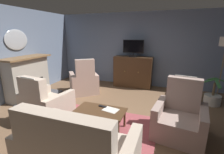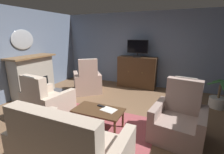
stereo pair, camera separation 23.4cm
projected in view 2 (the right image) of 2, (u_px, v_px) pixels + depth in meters
The scene contains 16 objects.
ground_plane at pixel (107, 121), 3.66m from camera, with size 6.63×6.33×0.04m, color brown.
wall_back at pixel (141, 50), 5.88m from camera, with size 6.63×0.10×2.62m, color slate.
wall_left at pixel (7, 55), 4.50m from camera, with size 0.10×6.33×2.62m, color slate.
rug_central at pixel (94, 131), 3.23m from camera, with size 2.28×1.95×0.01m, color #9E474C.
fireplace at pixel (34, 77), 4.99m from camera, with size 0.92×1.48×1.24m.
wall_mirror_oval at pixel (23, 40), 4.79m from camera, with size 0.06×0.75×0.58m, color #B2B7BF.
tv_cabinet at pixel (137, 73), 5.79m from camera, with size 1.34×0.48×1.10m.
television at pixel (137, 48), 5.52m from camera, with size 0.72×0.20×0.58m.
coffee_table at pixel (98, 112), 3.25m from camera, with size 1.00×0.55×0.42m.
tv_remote at pixel (101, 106), 3.37m from camera, with size 0.17×0.05×0.02m, color black.
folded_newspaper at pixel (109, 110), 3.23m from camera, with size 0.30×0.22×0.01m, color silver.
sofa_floral at pixel (70, 151), 2.21m from camera, with size 1.57×0.91×1.05m.
armchair_by_fireplace at pixel (47, 103), 3.72m from camera, with size 1.02×0.95×1.06m.
armchair_facing_sofa at pixel (178, 121), 2.98m from camera, with size 1.00×0.95×1.09m.
armchair_angled_to_table at pixel (87, 82), 5.34m from camera, with size 1.22×1.23×1.17m.
potted_plant_leafy_by_curtain at pixel (218, 101), 4.25m from camera, with size 0.82×0.87×0.76m.
Camera 2 is at (1.42, -2.95, 1.89)m, focal length 25.99 mm.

